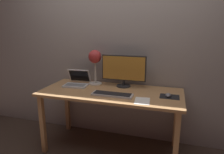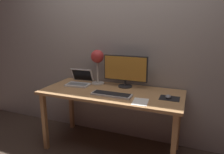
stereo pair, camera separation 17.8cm
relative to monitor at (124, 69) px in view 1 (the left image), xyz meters
name	(u,v)px [view 1 (the left image)]	position (x,y,z in m)	size (l,w,h in m)	color
ground_plane	(111,148)	(-0.09, -0.22, -0.95)	(4.80, 4.80, 0.00)	#47382D
back_wall	(120,39)	(-0.09, 0.18, 0.35)	(4.80, 0.06, 2.60)	#A8A099
desk	(111,98)	(-0.09, -0.22, -0.29)	(1.60, 0.70, 0.74)	tan
monitor	(124,69)	(0.00, 0.00, 0.00)	(0.54, 0.17, 0.38)	#28282B
keyboard_main	(112,94)	(-0.04, -0.36, -0.20)	(0.44, 0.14, 0.03)	silver
laptop	(77,81)	(-0.57, -0.10, -0.16)	(0.31, 0.29, 0.19)	silver
desk_lamp	(95,59)	(-0.37, 0.00, 0.11)	(0.16, 0.16, 0.44)	beige
mousepad	(170,97)	(0.55, -0.22, -0.21)	(0.20, 0.16, 0.00)	black
mouse	(168,95)	(0.54, -0.23, -0.19)	(0.06, 0.10, 0.03)	slate
paper_sheet_near_mouse	(142,101)	(0.30, -0.43, -0.21)	(0.15, 0.21, 0.00)	white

